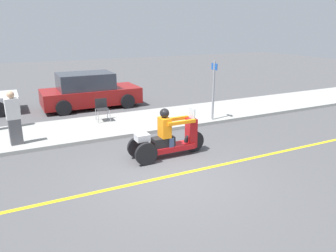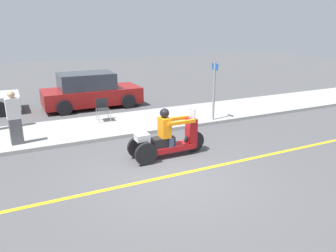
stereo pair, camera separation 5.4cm
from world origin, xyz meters
name	(u,v)px [view 1 (the left image)]	position (x,y,z in m)	size (l,w,h in m)	color
ground_plane	(171,176)	(0.00, 0.00, 0.00)	(60.00, 60.00, 0.00)	#4C4C4F
lane_stripe	(189,172)	(0.49, 0.00, 0.00)	(24.00, 0.12, 0.01)	gold
sidewalk_strip	(114,125)	(0.00, 4.60, 0.06)	(28.00, 2.80, 0.12)	#9E9E99
motorcycle_trike	(168,139)	(0.48, 1.17, 0.51)	(2.25, 0.68, 1.41)	black
spectator_far_back	(14,119)	(-3.29, 3.81, 0.90)	(0.41, 0.27, 1.62)	#515156
folding_chair_set_back	(102,107)	(-0.26, 5.21, 0.62)	(0.49, 0.49, 0.82)	#A5A8AD
parked_car_lot_far	(89,91)	(-0.06, 7.98, 0.73)	(4.26, 2.09, 1.56)	maroon
street_sign	(214,88)	(3.51, 3.45, 1.32)	(0.08, 0.36, 2.20)	gray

